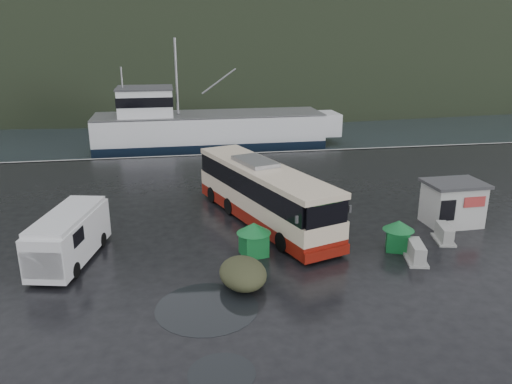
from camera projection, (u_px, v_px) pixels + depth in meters
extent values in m
plane|color=black|center=(235.00, 251.00, 23.93)|extent=(160.00, 160.00, 0.00)
cube|color=black|center=(179.00, 74.00, 127.19)|extent=(300.00, 180.00, 0.02)
cube|color=#999993|center=(204.00, 155.00, 42.71)|extent=(160.00, 0.60, 1.50)
ellipsoid|color=black|center=(191.00, 53.00, 260.24)|extent=(780.00, 540.00, 570.00)
cylinder|color=black|center=(207.00, 308.00, 18.93)|extent=(3.94, 3.94, 0.01)
cylinder|color=black|center=(222.00, 374.00, 15.28)|extent=(2.11, 2.11, 0.01)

